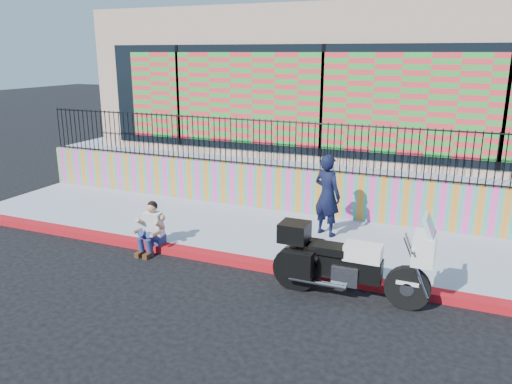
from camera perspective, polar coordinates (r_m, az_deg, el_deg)
The scene contains 10 objects.
ground at distance 9.81m, azimuth 0.32°, elevation -8.69°, with size 90.00×90.00×0.00m, color black.
red_curb at distance 9.78m, azimuth 0.33°, elevation -8.29°, with size 16.00×0.30×0.15m, color #AB130C.
sidewalk at distance 11.20m, azimuth 3.59°, elevation -5.12°, with size 16.00×3.00×0.15m, color #959EB3.
mural_wall at distance 12.46m, azimuth 6.09°, elevation 0.00°, with size 16.00×0.20×1.10m, color #FC42A6.
metal_fence at distance 12.20m, azimuth 6.25°, elevation 5.21°, with size 15.80×0.04×1.20m, color black, non-canonical shape.
elevated_platform at distance 17.29m, azimuth 11.06°, elevation 3.97°, with size 16.00×10.00×1.25m, color #959EB3.
storefront_building at distance 16.75m, azimuth 11.38°, elevation 12.65°, with size 14.00×8.06×4.00m.
police_motorcycle at distance 8.58m, azimuth 10.42°, elevation -7.68°, with size 2.62×0.87×1.63m.
police_officer at distance 10.94m, azimuth 8.14°, elevation -0.36°, with size 0.66×0.43×1.80m, color black.
seated_man at distance 10.60m, azimuth -12.03°, elevation -4.53°, with size 0.54×0.71×1.06m.
Camera 1 is at (3.43, -8.25, 4.04)m, focal length 35.00 mm.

